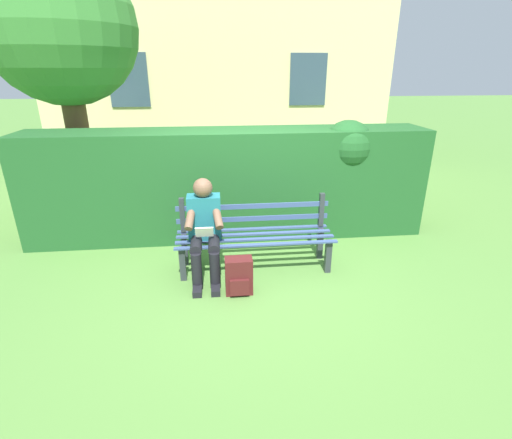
% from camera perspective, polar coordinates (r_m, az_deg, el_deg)
% --- Properties ---
extents(ground, '(60.00, 60.00, 0.00)m').
position_cam_1_polar(ground, '(4.73, -0.13, -7.31)').
color(ground, '#517F38').
extents(park_bench, '(1.88, 0.53, 0.87)m').
position_cam_1_polar(park_bench, '(4.60, -0.23, -2.26)').
color(park_bench, '#2D3338').
rests_on(park_bench, ground).
extents(person_seated, '(0.44, 0.73, 1.17)m').
position_cam_1_polar(person_seated, '(4.35, -7.77, -1.19)').
color(person_seated, '#1E6672').
rests_on(person_seated, ground).
extents(hedge_backdrop, '(5.59, 0.87, 1.65)m').
position_cam_1_polar(hedge_backdrop, '(5.46, -3.79, 5.83)').
color(hedge_backdrop, '#1E5123').
rests_on(hedge_backdrop, ground).
extents(tree, '(2.22, 2.11, 3.90)m').
position_cam_1_polar(tree, '(6.54, -27.98, 23.59)').
color(tree, brown).
rests_on(tree, ground).
extents(building_facade, '(8.53, 3.17, 7.33)m').
position_cam_1_polar(building_facade, '(11.29, -5.90, 28.65)').
color(building_facade, beige).
rests_on(building_facade, ground).
extents(backpack, '(0.30, 0.25, 0.41)m').
position_cam_1_polar(backpack, '(4.16, -2.60, -8.53)').
color(backpack, '#4C1919').
rests_on(backpack, ground).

